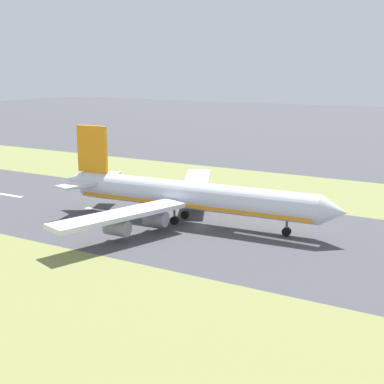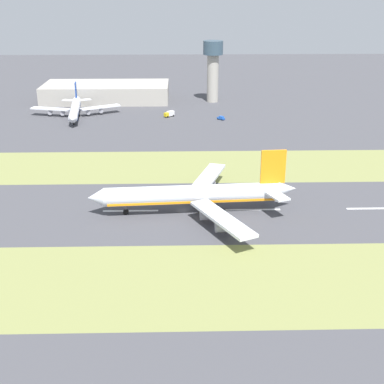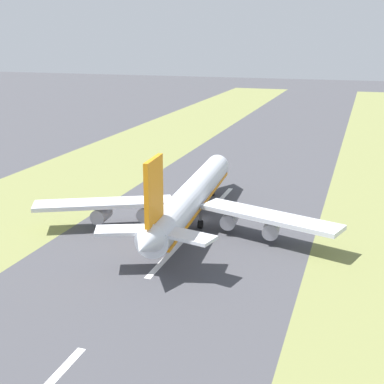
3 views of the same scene
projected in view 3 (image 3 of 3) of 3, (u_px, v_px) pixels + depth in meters
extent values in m
plane|color=#424247|center=(202.00, 219.00, 119.20)|extent=(800.00, 800.00, 0.00)
cube|color=olive|center=(29.00, 200.00, 132.63)|extent=(40.00, 600.00, 0.01)
cube|color=silver|center=(166.00, 258.00, 98.40)|extent=(1.20, 18.00, 0.01)
cube|color=silver|center=(222.00, 198.00, 134.86)|extent=(1.20, 18.00, 0.01)
cylinder|color=silver|center=(192.00, 196.00, 115.31)|extent=(9.90, 56.28, 6.00)
cone|color=silver|center=(220.00, 164.00, 143.68)|extent=(6.22, 5.40, 5.88)
cone|color=silver|center=(145.00, 245.00, 86.26)|extent=(5.51, 6.34, 5.10)
cube|color=orange|center=(192.00, 203.00, 115.78)|extent=(9.45, 54.03, 0.70)
cube|color=silver|center=(104.00, 203.00, 112.95)|extent=(28.69, 18.11, 0.90)
cube|color=silver|center=(269.00, 217.00, 104.76)|extent=(29.44, 14.66, 0.90)
cylinder|color=#93939E|center=(147.00, 213.00, 114.65)|extent=(3.53, 5.01, 3.20)
cylinder|color=#93939E|center=(101.00, 215.00, 113.50)|extent=(3.53, 5.01, 3.20)
cylinder|color=#93939E|center=(229.00, 220.00, 110.44)|extent=(3.53, 5.01, 3.20)
cylinder|color=#93939E|center=(271.00, 229.00, 105.08)|extent=(3.53, 5.01, 3.20)
cube|color=orange|center=(154.00, 191.00, 88.72)|extent=(1.36, 8.04, 11.00)
cube|color=silver|center=(124.00, 230.00, 92.14)|extent=(10.92, 7.83, 0.60)
cube|color=silver|center=(186.00, 236.00, 89.56)|extent=(10.77, 6.69, 0.60)
cylinder|color=#59595E|center=(212.00, 186.00, 136.15)|extent=(0.50, 0.50, 3.20)
cylinder|color=black|center=(212.00, 192.00, 136.61)|extent=(1.02, 1.86, 1.80)
cylinder|color=#59595E|center=(177.00, 215.00, 114.18)|extent=(0.50, 0.50, 3.20)
cylinder|color=black|center=(177.00, 222.00, 114.63)|extent=(1.02, 1.86, 1.80)
cylinder|color=#59595E|center=(200.00, 217.00, 112.96)|extent=(0.50, 0.50, 3.20)
cylinder|color=black|center=(200.00, 224.00, 113.42)|extent=(1.02, 1.86, 1.80)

